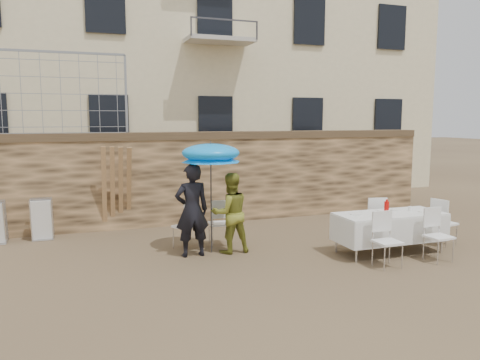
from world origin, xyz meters
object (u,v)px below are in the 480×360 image
object	(u,v)px
umbrella	(211,156)
table_chair_back	(373,219)
table_chair_side	(444,222)
chair_stack_right	(42,218)
couple_chair_right	(220,222)
banquet_table	(390,215)
table_chair_front_left	(388,240)
soda_bottle	(386,208)
table_chair_front_right	(439,235)
woman_dress	(230,213)
couple_chair_left	(186,225)
man_suit	(192,210)

from	to	relation	value
umbrella	table_chair_back	bearing A→B (deg)	-5.42
table_chair_side	chair_stack_right	bearing A→B (deg)	54.50
couple_chair_right	chair_stack_right	xyz separation A→B (m)	(-3.43, 1.75, -0.02)
banquet_table	table_chair_front_left	xyz separation A→B (m)	(-0.60, -0.75, -0.25)
soda_bottle	table_chair_front_right	bearing A→B (deg)	-40.60
table_chair_front_left	table_chair_back	size ratio (longest dim) A/B	1.00
woman_dress	couple_chair_left	world-z (taller)	woman_dress
soda_bottle	table_chair_side	xyz separation A→B (m)	(1.60, 0.25, -0.43)
man_suit	table_chair_front_left	world-z (taller)	man_suit
chair_stack_right	soda_bottle	bearing A→B (deg)	-29.45
table_chair_front_left	chair_stack_right	xyz separation A→B (m)	(-5.76, 4.08, -0.02)
table_chair_front_right	man_suit	bearing A→B (deg)	153.10
couple_chair_left	table_chair_back	bearing A→B (deg)	138.39
soda_bottle	chair_stack_right	xyz separation A→B (m)	(-6.16, 3.48, -0.45)
soda_bottle	table_chair_side	world-z (taller)	soda_bottle
umbrella	banquet_table	xyz separation A→B (m)	(3.23, -1.13, -1.13)
soda_bottle	table_chair_back	xyz separation A→B (m)	(0.40, 0.95, -0.43)
soda_bottle	chair_stack_right	world-z (taller)	soda_bottle
man_suit	soda_bottle	xyz separation A→B (m)	(3.43, -1.18, 0.03)
woman_dress	table_chair_front_right	xyz separation A→B (m)	(3.38, -1.78, -0.29)
umbrella	table_chair_back	world-z (taller)	umbrella
couple_chair_left	couple_chair_right	world-z (taller)	same
couple_chair_left	umbrella	bearing A→B (deg)	101.47
soda_bottle	table_chair_back	world-z (taller)	soda_bottle
couple_chair_left	chair_stack_right	distance (m)	3.25
table_chair_front_right	soda_bottle	bearing A→B (deg)	135.77
woman_dress	soda_bottle	size ratio (longest dim) A/B	5.94
umbrella	chair_stack_right	xyz separation A→B (m)	(-3.13, 2.20, -1.40)
umbrella	couple_chair_right	size ratio (longest dim) A/B	2.06
banquet_table	table_chair_back	xyz separation A→B (m)	(0.20, 0.80, -0.25)
banquet_table	table_chair_front_left	size ratio (longest dim) A/B	2.19
couple_chair_left	man_suit	bearing A→B (deg)	59.84
couple_chair_right	banquet_table	size ratio (longest dim) A/B	0.46
table_chair_front_left	table_chair_front_right	bearing A→B (deg)	-0.60
table_chair_side	table_chair_front_left	bearing A→B (deg)	100.12
couple_chair_right	table_chair_back	xyz separation A→B (m)	(3.13, -0.78, 0.00)
woman_dress	soda_bottle	distance (m)	2.93
table_chair_back	soda_bottle	bearing A→B (deg)	80.01
table_chair_front_right	chair_stack_right	size ratio (longest dim) A/B	1.04
couple_chair_left	table_chair_back	size ratio (longest dim) A/B	1.00
couple_chair_right	soda_bottle	world-z (taller)	soda_bottle
umbrella	soda_bottle	xyz separation A→B (m)	(3.03, -1.28, -0.96)
banquet_table	soda_bottle	distance (m)	0.30
soda_bottle	table_chair_side	bearing A→B (deg)	8.88
soda_bottle	woman_dress	bearing A→B (deg)	156.31
banquet_table	table_chair_front_right	xyz separation A→B (m)	(0.50, -0.75, -0.25)
soda_bottle	man_suit	bearing A→B (deg)	161.08
table_chair_side	banquet_table	bearing A→B (deg)	81.18
man_suit	table_chair_side	bearing A→B (deg)	168.56
couple_chair_left	couple_chair_right	bearing A→B (deg)	149.84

